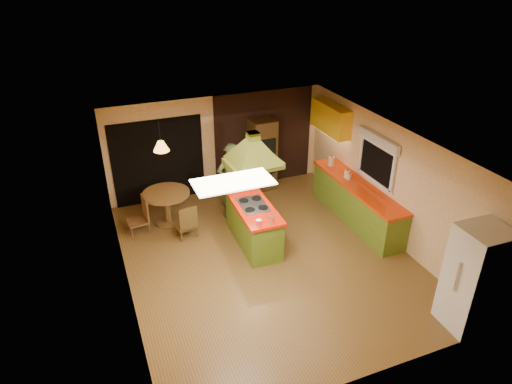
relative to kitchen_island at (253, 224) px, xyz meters
name	(u,v)px	position (x,y,z in m)	size (l,w,h in m)	color
ground	(267,257)	(0.07, -0.62, -0.46)	(6.50, 6.50, 0.00)	brown
room_walls	(268,204)	(0.07, -0.62, 0.79)	(5.50, 6.50, 6.50)	#F9E1B3
ceiling_plane	(269,143)	(0.07, -0.62, 2.04)	(6.50, 6.50, 0.00)	silver
brick_panel	(264,138)	(1.32, 2.61, 0.79)	(2.64, 0.03, 2.50)	#381E14
nook_opening	(158,161)	(-1.43, 2.61, 0.59)	(2.20, 0.03, 2.10)	black
right_counter	(356,203)	(2.52, -0.02, 0.00)	(0.62, 3.05, 0.92)	olive
upper_cabinets	(330,118)	(2.64, 1.58, 1.49)	(0.34, 1.40, 0.70)	yellow
window_right	(378,151)	(2.76, -0.22, 1.31)	(0.12, 1.35, 1.06)	black
fluor_panel	(233,182)	(-1.03, -1.82, 2.02)	(1.20, 0.60, 0.03)	white
kitchen_island	(253,224)	(0.00, 0.00, 0.00)	(0.79, 1.85, 0.93)	olive
range_hood	(253,145)	(0.00, 0.00, 1.79)	(1.08, 0.80, 0.79)	#606719
man	(231,180)	(-0.05, 1.26, 0.45)	(0.66, 0.44, 1.82)	#434D29
refrigerator	(475,278)	(2.42, -3.53, 0.46)	(0.76, 0.72, 1.85)	white
wall_oven	(262,155)	(1.16, 2.33, 0.47)	(0.63, 0.61, 1.86)	#4F3919
dining_table	(167,202)	(-1.52, 1.45, 0.09)	(1.05, 1.05, 0.79)	brown
chair_left	(137,215)	(-2.22, 1.35, -0.06)	(0.45, 0.45, 0.81)	brown
chair_near	(185,220)	(-1.27, 0.80, -0.08)	(0.42, 0.42, 0.78)	brown
pendant_lamp	(161,146)	(-1.52, 1.45, 1.44)	(0.34, 0.34, 0.22)	#FF9E3F
canister_large	(331,161)	(2.47, 1.11, 0.56)	(0.15, 0.15, 0.22)	#F9EDC8
canister_medium	(347,174)	(2.47, 0.39, 0.55)	(0.13, 0.13, 0.18)	#FFEFCD
canister_small	(349,176)	(2.47, 0.30, 0.53)	(0.11, 0.11, 0.15)	beige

